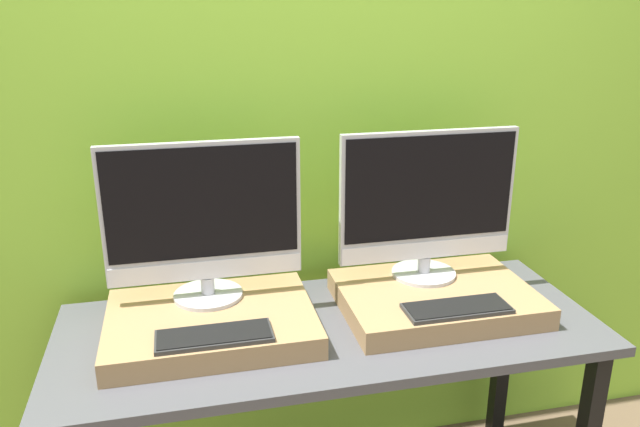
% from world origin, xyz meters
% --- Properties ---
extents(wall_back, '(8.00, 0.04, 2.60)m').
position_xyz_m(wall_back, '(0.00, 0.70, 1.30)').
color(wall_back, '#8CC638').
rests_on(wall_back, ground_plane).
extents(workbench, '(1.59, 0.63, 0.73)m').
position_xyz_m(workbench, '(0.00, 0.31, 0.65)').
color(workbench, '#47474C').
rests_on(workbench, ground_plane).
extents(wooden_riser_left, '(0.58, 0.43, 0.07)m').
position_xyz_m(wooden_riser_left, '(-0.34, 0.34, 0.76)').
color(wooden_riser_left, '#99754C').
rests_on(wooden_riser_left, workbench).
extents(monitor_left, '(0.56, 0.20, 0.47)m').
position_xyz_m(monitor_left, '(-0.34, 0.45, 1.04)').
color(monitor_left, '#B2B2B7').
rests_on(monitor_left, wooden_riser_left).
extents(keyboard_left, '(0.30, 0.12, 0.01)m').
position_xyz_m(keyboard_left, '(-0.34, 0.20, 0.81)').
color(keyboard_left, '#2D2D2D').
rests_on(keyboard_left, wooden_riser_left).
extents(wooden_riser_right, '(0.58, 0.43, 0.07)m').
position_xyz_m(wooden_riser_right, '(0.34, 0.34, 0.76)').
color(wooden_riser_right, '#99754C').
rests_on(wooden_riser_right, workbench).
extents(monitor_right, '(0.56, 0.20, 0.47)m').
position_xyz_m(monitor_right, '(0.34, 0.45, 1.04)').
color(monitor_right, '#B2B2B7').
rests_on(monitor_right, wooden_riser_right).
extents(keyboard_right, '(0.30, 0.12, 0.01)m').
position_xyz_m(keyboard_right, '(0.34, 0.20, 0.81)').
color(keyboard_right, '#2D2D2D').
rests_on(keyboard_right, wooden_riser_right).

